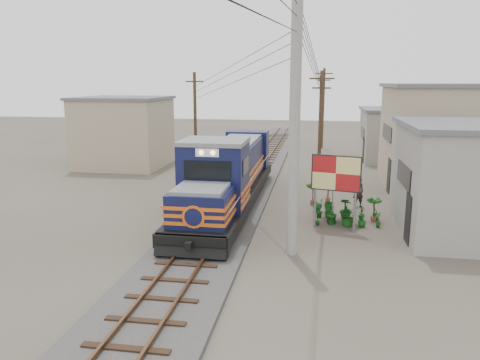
% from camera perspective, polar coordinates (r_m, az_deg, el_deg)
% --- Properties ---
extents(ground, '(120.00, 120.00, 0.00)m').
position_cam_1_polar(ground, '(18.83, -4.42, -7.79)').
color(ground, '#473F35').
rests_on(ground, ground).
extents(ballast, '(3.60, 70.00, 0.16)m').
position_cam_1_polar(ballast, '(28.24, 0.37, -0.84)').
color(ballast, '#595651').
rests_on(ballast, ground).
extents(track, '(1.15, 70.00, 0.12)m').
position_cam_1_polar(track, '(28.20, 0.37, -0.49)').
color(track, '#51331E').
rests_on(track, ground).
extents(locomotive, '(2.80, 15.24, 3.78)m').
position_cam_1_polar(locomotive, '(23.59, -1.32, 0.52)').
color(locomotive, black).
rests_on(locomotive, ground).
extents(utility_pole_main, '(0.40, 0.40, 10.00)m').
position_cam_1_polar(utility_pole_main, '(16.76, 6.68, 7.25)').
color(utility_pole_main, '#9E9B93').
rests_on(utility_pole_main, ground).
extents(wooden_pole_mid, '(1.60, 0.24, 7.00)m').
position_cam_1_polar(wooden_pole_mid, '(31.31, 9.76, 6.93)').
color(wooden_pole_mid, '#4C3826').
rests_on(wooden_pole_mid, ground).
extents(wooden_pole_far, '(1.60, 0.24, 7.50)m').
position_cam_1_polar(wooden_pole_far, '(45.26, 10.09, 8.76)').
color(wooden_pole_far, '#4C3826').
rests_on(wooden_pole_far, ground).
extents(wooden_pole_left, '(1.60, 0.24, 7.00)m').
position_cam_1_polar(wooden_pole_left, '(36.49, -5.49, 7.75)').
color(wooden_pole_left, '#4C3826').
rests_on(wooden_pole_left, ground).
extents(power_lines, '(9.65, 19.00, 3.30)m').
position_cam_1_polar(power_lines, '(26.09, -0.46, 14.65)').
color(power_lines, black).
rests_on(power_lines, ground).
extents(shophouse_mid, '(8.40, 7.35, 6.20)m').
position_cam_1_polar(shophouse_mid, '(30.50, 24.99, 4.77)').
color(shophouse_mid, tan).
rests_on(shophouse_mid, ground).
extents(shophouse_back, '(6.30, 6.30, 4.20)m').
position_cam_1_polar(shophouse_back, '(39.99, 19.02, 5.26)').
color(shophouse_back, gray).
rests_on(shophouse_back, ground).
extents(shophouse_left, '(6.30, 6.30, 5.20)m').
position_cam_1_polar(shophouse_left, '(36.33, -13.95, 5.74)').
color(shophouse_left, tan).
rests_on(shophouse_left, ground).
extents(billboard, '(2.09, 0.64, 3.28)m').
position_cam_1_polar(billboard, '(20.33, 11.62, 0.55)').
color(billboard, '#99999E').
rests_on(billboard, ground).
extents(market_umbrella, '(2.44, 2.44, 2.37)m').
position_cam_1_polar(market_umbrella, '(21.42, 11.30, 0.24)').
color(market_umbrella, black).
rests_on(market_umbrella, ground).
extents(vendor, '(0.65, 0.51, 1.56)m').
position_cam_1_polar(vendor, '(24.67, 14.21, -1.45)').
color(vendor, black).
rests_on(vendor, ground).
extents(plant_nursery, '(3.33, 3.02, 1.05)m').
position_cam_1_polar(plant_nursery, '(22.06, 12.29, -3.88)').
color(plant_nursery, '#175318').
rests_on(plant_nursery, ground).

